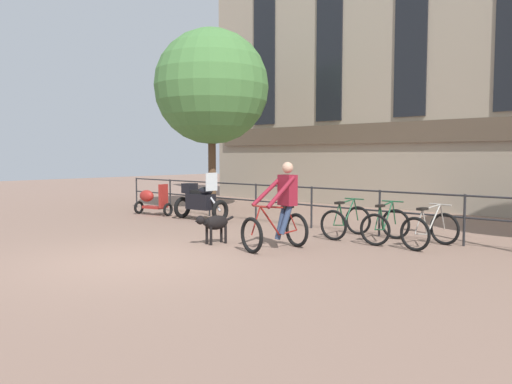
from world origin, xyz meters
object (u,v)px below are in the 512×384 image
cyclist_with_bike (281,210)px  parked_bicycle_near_lamp (346,221)px  parked_motorcycle (200,200)px  parked_bicycle_mid_right (430,230)px  dog (214,223)px  parked_scooter (152,200)px  parked_bicycle_mid_left (386,225)px

cyclist_with_bike → parked_bicycle_near_lamp: cyclist_with_bike is taller
parked_motorcycle → parked_bicycle_mid_right: 6.58m
dog → parked_scooter: parked_scooter is taller
parked_motorcycle → parked_bicycle_near_lamp: bearing=-91.6°
cyclist_with_bike → parked_bicycle_near_lamp: size_ratio=1.52×
cyclist_with_bike → parked_motorcycle: 4.85m
parked_motorcycle → parked_bicycle_mid_right: (6.58, 0.16, -0.20)m
cyclist_with_bike → parked_scooter: cyclist_with_bike is taller
dog → parked_scooter: (-5.11, 2.22, 0.03)m
cyclist_with_bike → dog: bearing=-148.8°
dog → parked_scooter: 5.58m
dog → parked_bicycle_mid_right: bearing=47.2°
parked_bicycle_mid_right → parked_scooter: (-8.61, -0.31, 0.10)m
parked_motorcycle → parked_scooter: (-2.04, -0.15, -0.10)m
cyclist_with_bike → parked_bicycle_mid_right: size_ratio=1.42×
parked_motorcycle → parked_bicycle_mid_right: size_ratio=1.37×
cyclist_with_bike → dog: (-1.38, -0.47, -0.33)m
parked_bicycle_near_lamp → parked_bicycle_mid_right: 1.92m
parked_bicycle_near_lamp → parked_motorcycle: bearing=1.1°
parked_motorcycle → parked_bicycle_mid_left: 5.62m
parked_motorcycle → cyclist_with_bike: bearing=-116.8°
cyclist_with_bike → parked_bicycle_mid_right: bearing=56.9°
cyclist_with_bike → dog: size_ratio=1.81×
parked_motorcycle → parked_scooter: size_ratio=1.24×
parked_bicycle_mid_right → cyclist_with_bike: bearing=53.4°
parked_bicycle_near_lamp → parked_scooter: bearing=1.8°
parked_motorcycle → parked_bicycle_mid_left: parked_motorcycle is taller
parked_motorcycle → parked_bicycle_near_lamp: (4.66, 0.16, -0.20)m
parked_motorcycle → parked_bicycle_near_lamp: size_ratio=1.47×
parked_scooter → parked_bicycle_mid_left: bearing=-98.0°
dog → parked_bicycle_mid_right: 4.33m
parked_bicycle_mid_left → parked_bicycle_mid_right: size_ratio=0.96×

